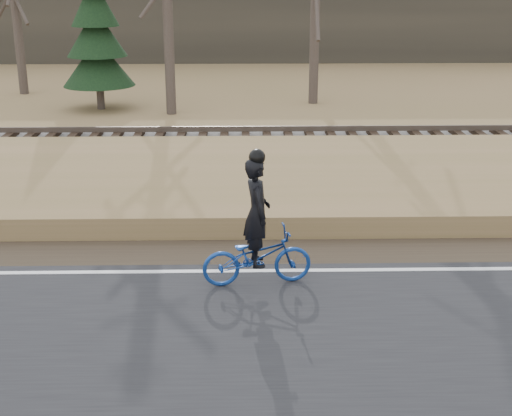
{
  "coord_description": "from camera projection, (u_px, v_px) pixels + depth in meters",
  "views": [
    {
      "loc": [
        1.08,
        -11.0,
        5.01
      ],
      "look_at": [
        1.32,
        0.5,
        1.1
      ],
      "focal_mm": 50.0,
      "sensor_mm": 36.0,
      "label": 1
    }
  ],
  "objects": [
    {
      "name": "bare_tree_near_left",
      "position": [
        168.0,
        10.0,
        24.32
      ],
      "size": [
        0.36,
        0.36,
        7.2
      ],
      "primitive_type": "cylinder",
      "color": "#4B3E37",
      "rests_on": "ground"
    },
    {
      "name": "railroad",
      "position": [
        202.0,
        140.0,
        19.4
      ],
      "size": [
        120.0,
        2.4,
        0.29
      ],
      "color": "black",
      "rests_on": "ballast"
    },
    {
      "name": "ground",
      "position": [
        178.0,
        280.0,
        12.0
      ],
      "size": [
        120.0,
        120.0,
        0.0
      ],
      "primitive_type": "plane",
      "color": "olive",
      "rests_on": "ground"
    },
    {
      "name": "road",
      "position": [
        163.0,
        355.0,
        9.62
      ],
      "size": [
        120.0,
        6.0,
        0.06
      ],
      "primitive_type": "cube",
      "color": "black",
      "rests_on": "ground"
    },
    {
      "name": "edge_line",
      "position": [
        179.0,
        271.0,
        12.17
      ],
      "size": [
        120.0,
        0.12,
        0.01
      ],
      "primitive_type": "cube",
      "color": "silver",
      "rests_on": "road"
    },
    {
      "name": "treeline_backdrop",
      "position": [
        221.0,
        4.0,
        39.43
      ],
      "size": [
        120.0,
        4.0,
        6.0
      ],
      "primitive_type": "cube",
      "color": "#383328",
      "rests_on": "ground"
    },
    {
      "name": "embankment",
      "position": [
        193.0,
        192.0,
        15.91
      ],
      "size": [
        120.0,
        5.0,
        0.44
      ],
      "primitive_type": "cube",
      "color": "olive",
      "rests_on": "ground"
    },
    {
      "name": "ballast",
      "position": [
        202.0,
        150.0,
        19.5
      ],
      "size": [
        120.0,
        3.0,
        0.45
      ],
      "primitive_type": "cube",
      "color": "slate",
      "rests_on": "ground"
    },
    {
      "name": "conifer",
      "position": [
        96.0,
        34.0,
        25.47
      ],
      "size": [
        2.6,
        2.6,
        5.73
      ],
      "color": "#4B3E37",
      "rests_on": "ground"
    },
    {
      "name": "bare_tree_left",
      "position": [
        15.0,
        1.0,
        28.31
      ],
      "size": [
        0.36,
        0.36,
        7.36
      ],
      "primitive_type": "cylinder",
      "color": "#4B3E37",
      "rests_on": "ground"
    },
    {
      "name": "cyclist",
      "position": [
        257.0,
        242.0,
        11.5
      ],
      "size": [
        1.86,
        0.87,
        2.27
      ],
      "rotation": [
        0.0,
        0.0,
        1.72
      ],
      "color": "navy",
      "rests_on": "road"
    },
    {
      "name": "shoulder",
      "position": [
        184.0,
        252.0,
        13.13
      ],
      "size": [
        120.0,
        1.6,
        0.04
      ],
      "primitive_type": "cube",
      "color": "#473A2B",
      "rests_on": "ground"
    }
  ]
}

